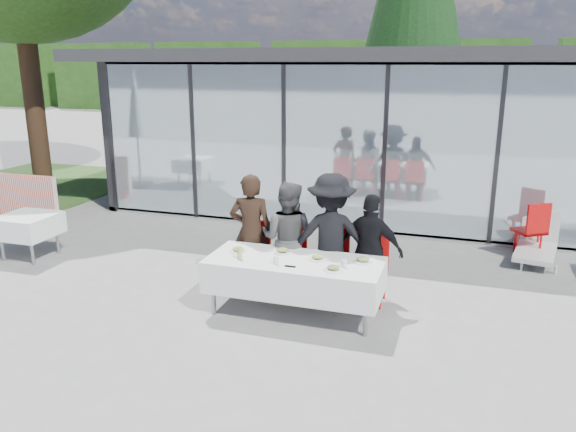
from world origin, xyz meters
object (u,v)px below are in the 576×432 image
object	(u,v)px
plate_extra	(333,268)
plate_b	(283,251)
lounger	(537,243)
spare_table_left	(28,226)
diner_chair_a	(254,251)
juice_bottle	(240,253)
diner_d	(371,250)
diner_chair_d	(371,263)
diner_chair_b	(290,254)
diner_b	(288,238)
plate_c	(318,258)
diner_c	(331,237)
folded_eyeglasses	(290,266)
plate_a	(238,250)
diner_chair_c	(332,259)
diner_a	(251,232)
plate_d	(363,260)
spare_chair_b	(533,228)
dining_table	(295,275)

from	to	relation	value
plate_extra	plate_b	bearing A→B (deg)	151.74
lounger	spare_table_left	bearing A→B (deg)	-162.46
diner_chair_a	juice_bottle	distance (m)	1.00
diner_d	diner_chair_d	size ratio (longest dim) A/B	1.57
diner_chair_b	spare_table_left	bearing A→B (deg)	-179.90
diner_b	plate_c	xyz separation A→B (m)	(0.58, -0.55, -0.04)
diner_c	folded_eyeglasses	bearing A→B (deg)	59.57
diner_chair_a	diner_chair_d	distance (m)	1.72
plate_a	juice_bottle	distance (m)	0.31
diner_b	diner_d	xyz separation A→B (m)	(1.17, 0.00, -0.05)
diner_chair_a	juice_bottle	world-z (taller)	diner_chair_a
diner_chair_c	plate_c	world-z (taller)	diner_chair_c
spare_table_left	diner_chair_d	bearing A→B (deg)	0.08
juice_bottle	plate_extra	bearing A→B (deg)	-1.14
diner_b	plate_extra	xyz separation A→B (m)	(0.86, -0.86, -0.04)
diner_a	spare_table_left	bearing A→B (deg)	-11.76
juice_bottle	folded_eyeglasses	size ratio (longest dim) A/B	1.14
folded_eyeglasses	plate_a	bearing A→B (deg)	157.90
diner_chair_a	plate_d	distance (m)	1.81
diner_chair_d	plate_c	bearing A→B (deg)	-132.21
diner_chair_a	diner_chair_b	bearing A→B (deg)	0.00
plate_extra	diner_chair_a	bearing A→B (deg)	145.49
plate_extra	juice_bottle	size ratio (longest dim) A/B	1.51
diner_b	diner_c	world-z (taller)	diner_c
folded_eyeglasses	plate_c	bearing A→B (deg)	54.91
diner_a	diner_d	bearing A→B (deg)	169.64
diner_d	juice_bottle	bearing A→B (deg)	39.72
diner_b	juice_bottle	bearing A→B (deg)	68.12
diner_chair_b	plate_a	distance (m)	0.88
plate_c	plate_extra	bearing A→B (deg)	-48.53
diner_chair_c	juice_bottle	xyz separation A→B (m)	(-1.00, -0.95, 0.29)
diner_chair_a	plate_a	xyz separation A→B (m)	(0.03, -0.68, 0.24)
plate_d	folded_eyeglasses	world-z (taller)	plate_d
diner_chair_a	diner_b	bearing A→B (deg)	-11.01
plate_d	plate_a	bearing A→B (deg)	-176.44
plate_a	plate_d	distance (m)	1.67
plate_extra	folded_eyeglasses	world-z (taller)	plate_extra
plate_a	spare_table_left	world-z (taller)	plate_a
diner_a	diner_chair_b	xyz separation A→B (m)	(0.55, 0.11, -0.31)
diner_chair_c	spare_chair_b	bearing A→B (deg)	41.73
diner_b	diner_chair_c	size ratio (longest dim) A/B	1.67
diner_c	diner_d	xyz separation A→B (m)	(0.55, 0.00, -0.12)
diner_chair_a	plate_c	distance (m)	1.33
diner_chair_b	plate_b	size ratio (longest dim) A/B	4.04
diner_chair_c	plate_a	distance (m)	1.34
diner_d	dining_table	bearing A→B (deg)	47.74
diner_c	plate_d	bearing A→B (deg)	126.51
dining_table	plate_a	bearing A→B (deg)	174.82
diner_chair_d	lounger	size ratio (longest dim) A/B	0.69
diner_chair_a	spare_table_left	size ratio (longest dim) A/B	1.13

